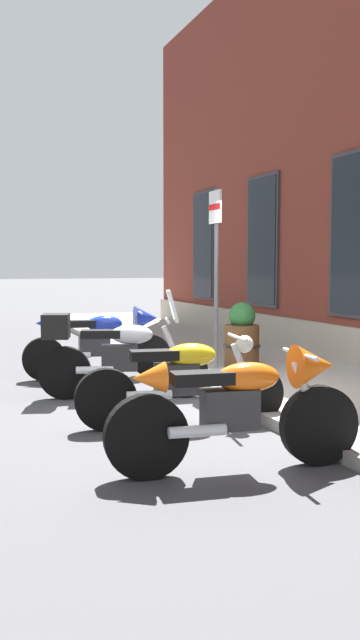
# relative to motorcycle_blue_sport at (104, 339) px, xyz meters

# --- Properties ---
(ground_plane) EXTENTS (140.00, 140.00, 0.00)m
(ground_plane) POSITION_rel_motorcycle_blue_sport_xyz_m (2.37, 0.82, -0.57)
(ground_plane) COLOR #424244
(sidewalk) EXTENTS (26.37, 2.85, 0.12)m
(sidewalk) POSITION_rel_motorcycle_blue_sport_xyz_m (2.37, 2.25, -0.51)
(sidewalk) COLOR gray
(sidewalk) RESTS_ON ground_plane
(motorcycle_blue_sport) EXTENTS (0.62, 2.16, 1.04)m
(motorcycle_blue_sport) POSITION_rel_motorcycle_blue_sport_xyz_m (0.00, 0.00, 0.00)
(motorcycle_blue_sport) COLOR black
(motorcycle_blue_sport) RESTS_ON ground_plane
(motorcycle_silver_touring) EXTENTS (0.90, 2.04, 1.34)m
(motorcycle_silver_touring) POSITION_rel_motorcycle_blue_sport_xyz_m (1.47, -0.23, -0.01)
(motorcycle_silver_touring) COLOR black
(motorcycle_silver_touring) RESTS_ON ground_plane
(motorcycle_yellow_naked) EXTENTS (0.64, 2.15, 0.92)m
(motorcycle_yellow_naked) POSITION_rel_motorcycle_blue_sport_xyz_m (3.08, 0.05, -0.10)
(motorcycle_yellow_naked) COLOR black
(motorcycle_yellow_naked) RESTS_ON ground_plane
(motorcycle_orange_sport) EXTENTS (0.62, 2.11, 1.01)m
(motorcycle_orange_sport) POSITION_rel_motorcycle_blue_sport_xyz_m (4.58, -0.00, -0.02)
(motorcycle_orange_sport) COLOR black
(motorcycle_orange_sport) RESTS_ON ground_plane
(parking_sign) EXTENTS (0.36, 0.07, 2.56)m
(parking_sign) POSITION_rel_motorcycle_blue_sport_xyz_m (1.03, 1.32, 1.20)
(parking_sign) COLOR #4C4C51
(parking_sign) RESTS_ON sidewalk
(barrel_planter) EXTENTS (0.55, 0.55, 0.97)m
(barrel_planter) POSITION_rel_motorcycle_blue_sport_xyz_m (0.43, 2.02, -0.02)
(barrel_planter) COLOR brown
(barrel_planter) RESTS_ON sidewalk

